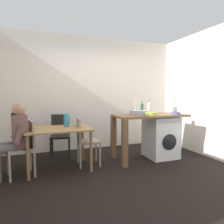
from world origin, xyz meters
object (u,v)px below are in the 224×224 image
chair_person_seat (25,145)px  chair_opposite (85,139)px  utensil_crock (174,110)px  colander (175,113)px  bottle_tall_green (142,108)px  vase (66,120)px  mixing_bowl (151,114)px  seated_person (14,136)px  chair_spare_by_wall (60,133)px  dining_table (59,134)px  bottle_squat_brown (149,108)px  washing_machine (161,137)px

chair_person_seat → chair_opposite: (1.02, 0.14, 0.00)m
utensil_crock → colander: bearing=-123.7°
bottle_tall_green → vase: size_ratio=1.14×
mixing_bowl → utensil_crock: 0.78m
chair_opposite → seated_person: (-1.18, -0.17, 0.16)m
chair_spare_by_wall → vase: size_ratio=3.79×
mixing_bowl → vase: mixing_bowl is taller
chair_person_seat → seated_person: seated_person is taller
dining_table → bottle_squat_brown: bearing=5.4°
chair_opposite → washing_machine: 1.63m
chair_person_seat → utensil_crock: utensil_crock is taller
seated_person → vase: (0.85, 0.22, 0.19)m
washing_machine → mixing_bowl: (-0.37, -0.20, 0.53)m
dining_table → bottle_tall_green: bottle_tall_green is taller
chair_person_seat → seated_person: 0.23m
bottle_tall_green → bottle_squat_brown: bearing=-34.4°
colander → mixing_bowl: bearing=178.0°
chair_opposite → utensil_crock: size_ratio=3.00×
seated_person → mixing_bowl: bearing=-103.5°
chair_spare_by_wall → washing_machine: 2.14m
chair_spare_by_wall → chair_person_seat: bearing=61.5°
chair_person_seat → washing_machine: (2.65, 0.08, -0.08)m
mixing_bowl → chair_opposite: bearing=168.3°
seated_person → utensil_crock: bearing=-98.5°
dining_table → utensil_crock: utensil_crock is taller
chair_spare_by_wall → bottle_tall_green: 1.84m
dining_table → mixing_bowl: 1.77m
seated_person → vase: bearing=-87.2°
dining_table → mixing_bowl: bearing=-6.8°
washing_machine → utensil_crock: utensil_crock is taller
bottle_squat_brown → vase: 1.78m
dining_table → chair_opposite: chair_opposite is taller
chair_spare_by_wall → washing_machine: (1.99, -0.78, -0.08)m
chair_opposite → bottle_squat_brown: (1.44, 0.13, 0.54)m
chair_spare_by_wall → vase: vase is taller
chair_spare_by_wall → bottle_squat_brown: size_ratio=3.17×
vase → washing_machine: bearing=-3.2°
mixing_bowl → colander: 0.56m
mixing_bowl → chair_person_seat: bearing=177.0°
chair_spare_by_wall → seated_person: seated_person is taller
seated_person → vase: seated_person is taller
dining_table → vase: 0.28m
chair_spare_by_wall → bottle_squat_brown: bottle_squat_brown is taller
seated_person → chair_opposite: bearing=-93.1°
dining_table → vase: vase is taller
dining_table → seated_person: bearing=-170.6°
washing_machine → colander: bearing=-49.3°
chair_opposite → dining_table: bearing=-79.3°
chair_person_seat → vase: size_ratio=3.79×
chair_opposite → bottle_tall_green: size_ratio=3.31×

